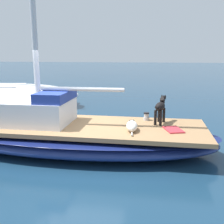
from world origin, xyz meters
TOP-DOWN VIEW (x-y plane):
  - ground_plane at (0.00, 0.00)m, footprint 120.00×120.00m
  - sailboat_main at (0.00, 0.00)m, footprint 2.60×7.27m
  - cabin_house at (0.02, 1.12)m, footprint 1.43×2.24m
  - dog_black at (0.43, -2.18)m, footprint 0.93×0.35m
  - dog_white at (-0.31, -1.52)m, footprint 0.95×0.31m
  - deck_winch at (0.69, -1.83)m, footprint 0.16×0.16m
  - deck_towel at (-0.17, -2.48)m, footprint 0.64×0.51m
  - moored_boat_starboard_side at (4.85, 4.32)m, footprint 3.50×6.39m

SIDE VIEW (x-z plane):
  - ground_plane at x=0.00m, z-range 0.00..0.00m
  - sailboat_main at x=0.00m, z-range 0.01..0.67m
  - moored_boat_starboard_side at x=4.85m, z-range -3.38..4.51m
  - deck_towel at x=-0.17m, z-range 0.66..0.69m
  - deck_winch at x=0.69m, z-range 0.65..0.86m
  - dog_white at x=-0.31m, z-range 0.66..0.88m
  - cabin_house at x=0.02m, z-range 0.59..1.43m
  - dog_black at x=0.43m, z-range 0.73..1.43m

